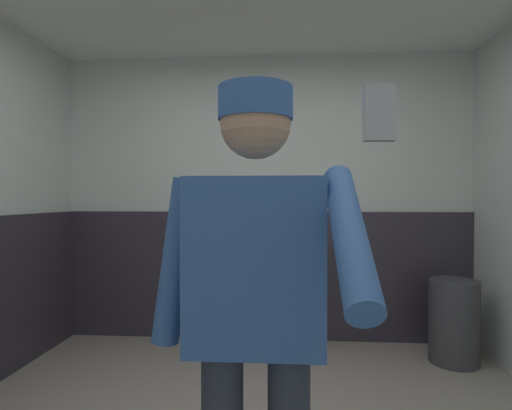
{
  "coord_description": "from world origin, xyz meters",
  "views": [
    {
      "loc": [
        0.17,
        -1.77,
        1.28
      ],
      "look_at": [
        0.04,
        0.13,
        1.25
      ],
      "focal_mm": 28.12,
      "sensor_mm": 36.0,
      "label": 1
    }
  ],
  "objects_px": {
    "cell_phone": "(379,113)",
    "soap_dispenser": "(334,192)",
    "urinal_solo": "(300,257)",
    "trash_bin": "(454,321)",
    "person": "(255,292)"
  },
  "relations": [
    {
      "from": "person",
      "to": "trash_bin",
      "type": "distance_m",
      "value": 2.46
    },
    {
      "from": "trash_bin",
      "to": "cell_phone",
      "type": "bearing_deg",
      "value": -115.34
    },
    {
      "from": "urinal_solo",
      "to": "person",
      "type": "xyz_separation_m",
      "value": [
        -0.23,
        -2.19,
        0.2
      ]
    },
    {
      "from": "urinal_solo",
      "to": "cell_phone",
      "type": "bearing_deg",
      "value": -89.0
    },
    {
      "from": "urinal_solo",
      "to": "person",
      "type": "relative_size",
      "value": 0.76
    },
    {
      "from": "person",
      "to": "trash_bin",
      "type": "relative_size",
      "value": 2.54
    },
    {
      "from": "trash_bin",
      "to": "soap_dispenser",
      "type": "xyz_separation_m",
      "value": [
        -0.88,
        0.4,
        1.02
      ]
    },
    {
      "from": "person",
      "to": "trash_bin",
      "type": "bearing_deg",
      "value": 53.36
    },
    {
      "from": "soap_dispenser",
      "to": "person",
      "type": "bearing_deg",
      "value": -103.1
    },
    {
      "from": "trash_bin",
      "to": "soap_dispenser",
      "type": "height_order",
      "value": "soap_dispenser"
    },
    {
      "from": "urinal_solo",
      "to": "soap_dispenser",
      "type": "bearing_deg",
      "value": 21.31
    },
    {
      "from": "cell_phone",
      "to": "soap_dispenser",
      "type": "bearing_deg",
      "value": 80.02
    },
    {
      "from": "urinal_solo",
      "to": "trash_bin",
      "type": "height_order",
      "value": "urinal_solo"
    },
    {
      "from": "person",
      "to": "soap_dispenser",
      "type": "distance_m",
      "value": 2.4
    },
    {
      "from": "urinal_solo",
      "to": "cell_phone",
      "type": "distance_m",
      "value": 2.77
    }
  ]
}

